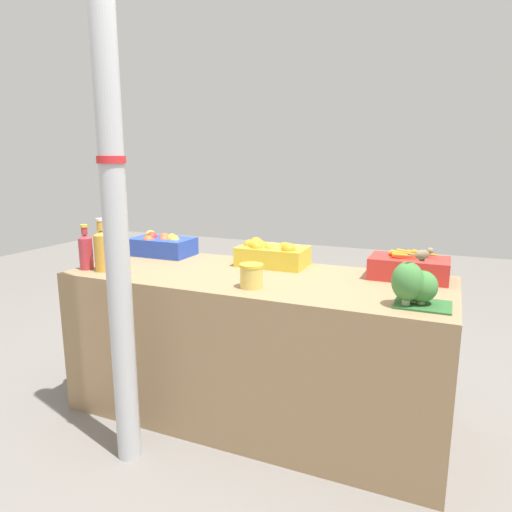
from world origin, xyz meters
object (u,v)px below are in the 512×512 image
object	(u,v)px
orange_crate	(271,254)
broccoli_pile	(415,286)
carrot_crate	(409,267)
pickle_jar	(251,276)
support_pole	(113,183)
juice_bottle_amber	(102,249)
juice_bottle_ruby	(86,251)
sparrow_bird	(423,254)
apple_crate	(162,245)

from	to	relation	value
orange_crate	broccoli_pile	size ratio (longest dim) A/B	1.60
carrot_crate	pickle_jar	distance (m)	0.80
support_pole	broccoli_pile	bearing A→B (deg)	17.66
broccoli_pile	juice_bottle_amber	xyz separation A→B (m)	(-1.57, -0.04, 0.04)
juice_bottle_ruby	carrot_crate	bearing A→B (deg)	16.53
support_pole	carrot_crate	xyz separation A→B (m)	(1.12, 0.82, -0.43)
orange_crate	sparrow_bird	world-z (taller)	sparrow_bird
support_pole	sparrow_bird	distance (m)	1.29
apple_crate	orange_crate	distance (m)	0.73
juice_bottle_amber	sparrow_bird	distance (m)	1.59
apple_crate	orange_crate	xyz separation A→B (m)	(0.73, -0.00, 0.00)
apple_crate	sparrow_bird	distance (m)	1.61
orange_crate	juice_bottle_ruby	size ratio (longest dim) A/B	1.55
juice_bottle_amber	sparrow_bird	bearing A→B (deg)	1.92
carrot_crate	pickle_jar	size ratio (longest dim) A/B	3.39
broccoli_pile	juice_bottle_ruby	size ratio (longest dim) A/B	0.97
carrot_crate	sparrow_bird	bearing A→B (deg)	-79.34
apple_crate	carrot_crate	bearing A→B (deg)	0.06
carrot_crate	sparrow_bird	world-z (taller)	sparrow_bird
pickle_jar	carrot_crate	bearing A→B (deg)	35.26
juice_bottle_amber	sparrow_bird	world-z (taller)	juice_bottle_amber
apple_crate	orange_crate	bearing A→B (deg)	-0.28
broccoli_pile	juice_bottle_ruby	xyz separation A→B (m)	(-1.68, -0.04, 0.02)
juice_bottle_ruby	pickle_jar	world-z (taller)	juice_bottle_ruby
carrot_crate	juice_bottle_amber	size ratio (longest dim) A/B	1.34
orange_crate	broccoli_pile	world-z (taller)	broccoli_pile
juice_bottle_amber	apple_crate	bearing A→B (deg)	84.70
orange_crate	juice_bottle_amber	size ratio (longest dim) A/B	1.34
support_pole	juice_bottle_amber	world-z (taller)	support_pole
orange_crate	broccoli_pile	distance (m)	0.91
sparrow_bird	orange_crate	bearing A→B (deg)	100.64
broccoli_pile	pickle_jar	distance (m)	0.71
broccoli_pile	sparrow_bird	size ratio (longest dim) A/B	2.06
broccoli_pile	apple_crate	bearing A→B (deg)	163.83
orange_crate	pickle_jar	size ratio (longest dim) A/B	3.39
apple_crate	support_pole	bearing A→B (deg)	-67.02
support_pole	juice_bottle_ruby	size ratio (longest dim) A/B	10.34
support_pole	orange_crate	size ratio (longest dim) A/B	6.67
pickle_jar	sparrow_bird	distance (m)	0.75
pickle_jar	sparrow_bird	xyz separation A→B (m)	(0.73, 0.03, 0.15)
orange_crate	carrot_crate	bearing A→B (deg)	0.40
apple_crate	sparrow_bird	bearing A→B (deg)	-15.40
apple_crate	juice_bottle_amber	bearing A→B (deg)	-95.30
carrot_crate	juice_bottle_amber	distance (m)	1.58
orange_crate	juice_bottle_amber	world-z (taller)	juice_bottle_amber
support_pole	juice_bottle_amber	xyz separation A→B (m)	(-0.39, 0.34, -0.37)
juice_bottle_amber	carrot_crate	bearing A→B (deg)	17.66
orange_crate	carrot_crate	xyz separation A→B (m)	(0.74, 0.01, -0.01)
support_pole	sparrow_bird	bearing A→B (deg)	18.05
juice_bottle_ruby	sparrow_bird	world-z (taller)	juice_bottle_ruby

